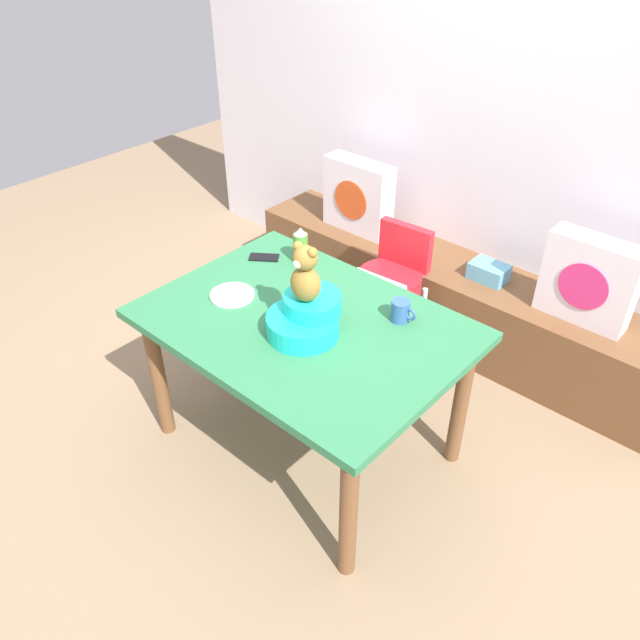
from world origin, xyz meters
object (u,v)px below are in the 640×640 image
(coffee_mug, at_px, (401,311))
(dinner_plate_near, at_px, (232,295))
(highchair, at_px, (391,279))
(infant_seat_teal, at_px, (306,318))
(teddy_bear, at_px, (305,275))
(ketchup_bottle, at_px, (301,246))
(cell_phone, at_px, (264,257))
(pillow_floral_right, at_px, (589,281))
(dining_table, at_px, (305,339))
(book_stack, at_px, (489,272))
(pillow_floral_left, at_px, (358,196))

(coffee_mug, bearing_deg, dinner_plate_near, -152.34)
(highchair, bearing_deg, coffee_mug, -51.48)
(infant_seat_teal, xyz_separation_m, coffee_mug, (0.24, 0.32, -0.02))
(teddy_bear, bearing_deg, coffee_mug, 53.46)
(infant_seat_teal, distance_m, ketchup_bottle, 0.57)
(highchair, xyz_separation_m, teddy_bear, (0.18, -0.85, 0.50))
(cell_phone, bearing_deg, pillow_floral_right, -88.71)
(teddy_bear, height_order, ketchup_bottle, teddy_bear)
(teddy_bear, distance_m, cell_phone, 0.70)
(teddy_bear, bearing_deg, ketchup_bottle, 135.29)
(dining_table, bearing_deg, book_stack, 79.81)
(pillow_floral_left, height_order, infant_seat_teal, same)
(pillow_floral_left, distance_m, ketchup_bottle, 0.94)
(ketchup_bottle, relative_size, cell_phone, 1.28)
(pillow_floral_right, distance_m, ketchup_bottle, 1.40)
(pillow_floral_left, xyz_separation_m, highchair, (0.57, -0.42, -0.16))
(highchair, xyz_separation_m, coffee_mug, (0.42, -0.52, 0.27))
(book_stack, distance_m, dining_table, 1.26)
(book_stack, bearing_deg, dining_table, -100.19)
(dining_table, distance_m, cell_phone, 0.57)
(pillow_floral_right, distance_m, highchair, 0.97)
(teddy_bear, relative_size, ketchup_bottle, 1.35)
(pillow_floral_left, height_order, highchair, pillow_floral_left)
(pillow_floral_left, bearing_deg, teddy_bear, -59.63)
(ketchup_bottle, distance_m, cell_phone, 0.20)
(book_stack, height_order, dinner_plate_near, dinner_plate_near)
(pillow_floral_left, xyz_separation_m, teddy_bear, (0.74, -1.27, 0.34))
(pillow_floral_left, height_order, ketchup_bottle, ketchup_bottle)
(pillow_floral_right, relative_size, book_stack, 2.20)
(book_stack, xyz_separation_m, infant_seat_teal, (-0.16, -1.29, 0.30))
(dining_table, relative_size, infant_seat_teal, 4.07)
(pillow_floral_right, relative_size, highchair, 0.56)
(pillow_floral_left, distance_m, highchair, 0.72)
(pillow_floral_right, bearing_deg, teddy_bear, -118.51)
(book_stack, height_order, highchair, highchair)
(book_stack, distance_m, infant_seat_teal, 1.33)
(book_stack, relative_size, infant_seat_teal, 0.61)
(book_stack, distance_m, dinner_plate_near, 1.46)
(dining_table, height_order, infant_seat_teal, infant_seat_teal)
(dining_table, xyz_separation_m, coffee_mug, (0.30, 0.27, 0.14))
(ketchup_bottle, bearing_deg, coffee_mug, -6.49)
(book_stack, height_order, dining_table, dining_table)
(teddy_bear, bearing_deg, infant_seat_teal, 90.00)
(pillow_floral_left, bearing_deg, highchair, -36.33)
(dinner_plate_near, bearing_deg, infant_seat_teal, 3.43)
(infant_seat_teal, relative_size, ketchup_bottle, 1.78)
(dining_table, bearing_deg, pillow_floral_left, 119.36)
(pillow_floral_left, distance_m, infant_seat_teal, 1.47)
(pillow_floral_left, bearing_deg, book_stack, 1.33)
(pillow_floral_right, bearing_deg, book_stack, 177.71)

